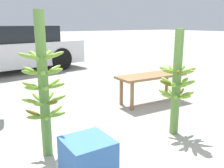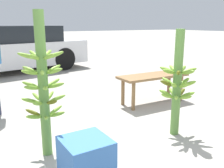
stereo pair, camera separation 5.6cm
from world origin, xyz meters
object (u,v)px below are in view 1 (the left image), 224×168
Objects in this scene: banana_stalk_center at (177,83)px; parked_car at (6,49)px; produce_crate at (88,161)px; market_bench at (151,79)px; banana_stalk_left at (44,86)px.

banana_stalk_center is 5.74m from parked_car.
produce_crate is (-1.40, -0.30, -0.46)m from banana_stalk_center.
produce_crate is at bearing -142.14° from market_bench.
parked_car is 11.27× the size of produce_crate.
produce_crate is at bearing 166.41° from parked_car.
banana_stalk_center is at bearing -13.07° from banana_stalk_left.
parked_car is (-1.55, 4.52, 0.22)m from market_bench.
banana_stalk_left reaches higher than parked_car.
banana_stalk_left is 1.59m from banana_stalk_center.
parked_car is at bearing 111.17° from market_bench.
banana_stalk_left is 3.75× the size of produce_crate.
produce_crate is (0.15, -0.66, -0.56)m from banana_stalk_left.
market_bench reaches higher than produce_crate.
banana_stalk_center is 1.50m from produce_crate.
banana_stalk_left is at bearing 102.83° from produce_crate.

